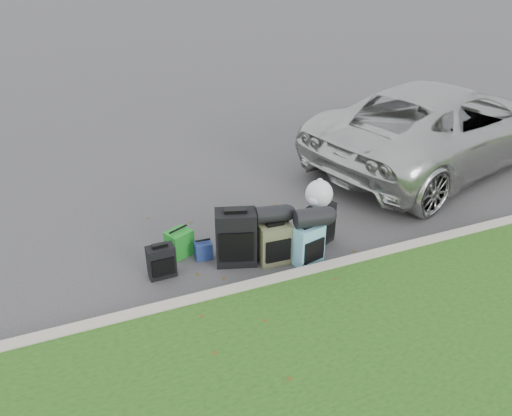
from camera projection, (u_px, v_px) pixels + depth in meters
name	position (u px, v px, depth m)	size (l,w,h in m)	color
ground	(267.00, 244.00, 7.58)	(120.00, 120.00, 0.00)	#383535
curb	(296.00, 277.00, 6.73)	(120.00, 0.18, 0.15)	#9E937F
suv	(442.00, 125.00, 9.93)	(2.73, 5.92, 1.64)	#B7B7B2
suitcase_small_black	(161.00, 261.00, 6.77)	(0.37, 0.21, 0.47)	black
suitcase_large_black_left	(236.00, 238.00, 6.97)	(0.57, 0.34, 0.82)	black
suitcase_olive	(275.00, 244.00, 7.03)	(0.44, 0.28, 0.61)	#43452C
suitcase_teal	(308.00, 245.00, 7.02)	(0.42, 0.25, 0.60)	teal
suitcase_large_black_right	(320.00, 224.00, 7.48)	(0.43, 0.26, 0.64)	black
tote_green	(179.00, 243.00, 7.25)	(0.34, 0.27, 0.39)	#1B7D20
tote_navy	(203.00, 250.00, 7.20)	(0.24, 0.19, 0.26)	navy
duffel_left	(272.00, 214.00, 6.91)	(0.24, 0.24, 0.45)	black
duffel_right	(312.00, 217.00, 6.83)	(0.27, 0.27, 0.48)	black
trash_bag	(319.00, 194.00, 7.20)	(0.41, 0.41, 0.41)	silver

